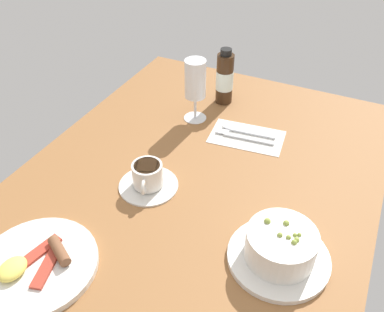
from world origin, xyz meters
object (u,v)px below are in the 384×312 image
Objects in this scene: coffee_cup at (148,178)px; wine_glass at (195,82)px; sauce_bottle_brown at (225,78)px; breakfast_plate at (36,264)px; cutlery_setting at (245,136)px; porridge_bowl at (280,247)px.

wine_glass reaches higher than coffee_cup.
breakfast_plate is at bearing 172.87° from sauce_bottle_brown.
wine_glass is (2.37, 16.57, 11.74)cm from cutlery_setting.
porridge_bowl is 47.42cm from breakfast_plate.
porridge_bowl is 0.86× the size of breakfast_plate.
sauce_bottle_brown is at bearing 40.39° from cutlery_setting.
coffee_cup is 32.99cm from wine_glass.
sauce_bottle_brown is (14.84, 12.63, 7.73)cm from cutlery_setting.
coffee_cup is 0.77× the size of wine_glass.
coffee_cup is at bearing 77.82° from porridge_bowl.
porridge_bowl is at bearing -151.30° from cutlery_setting.
sauce_bottle_brown reaches higher than coffee_cup.
sauce_bottle_brown is 0.74× the size of breakfast_plate.
sauce_bottle_brown reaches higher than breakfast_plate.
sauce_bottle_brown is (12.47, -3.95, -4.01)cm from wine_glass.
coffee_cup is at bearing 178.23° from sauce_bottle_brown.
wine_glass reaches higher than cutlery_setting.
breakfast_plate reaches higher than cutlery_setting.
sauce_bottle_brown is (51.37, 32.63, 4.25)cm from porridge_bowl.
porridge_bowl is 0.96× the size of cutlery_setting.
wine_glass is at bearing -4.92° from breakfast_plate.
breakfast_plate is (-73.53, 9.20, -7.05)cm from sauce_bottle_brown.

